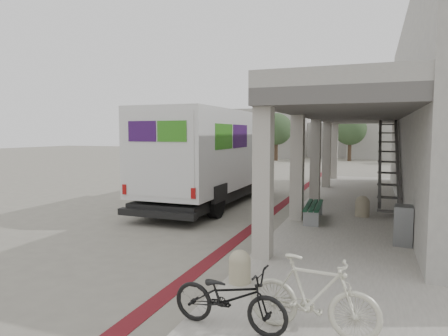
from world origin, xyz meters
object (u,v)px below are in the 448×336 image
at_px(fedex_truck, 210,155).
at_px(bicycle_black, 229,297).
at_px(bicycle_cream, 313,295).
at_px(utility_cabinet, 404,225).
at_px(bench, 313,209).

height_order(fedex_truck, bicycle_black, fedex_truck).
bearing_deg(bicycle_cream, utility_cabinet, -12.15).
bearing_deg(utility_cabinet, fedex_truck, 154.74).
bearing_deg(fedex_truck, utility_cabinet, -30.44).
bearing_deg(utility_cabinet, bicycle_cream, -100.03).
distance_m(fedex_truck, bicycle_black, 10.31).
distance_m(fedex_truck, bench, 4.95).
xyz_separation_m(utility_cabinet, bicycle_black, (-2.50, -5.34, -0.03)).
bearing_deg(bicycle_black, bicycle_cream, -72.80).
relative_size(bench, utility_cabinet, 2.22).
distance_m(fedex_truck, bicycle_cream, 10.57).
distance_m(fedex_truck, utility_cabinet, 7.89).
height_order(bench, bicycle_cream, bicycle_cream).
height_order(utility_cabinet, bicycle_black, utility_cabinet).
bearing_deg(fedex_truck, bicycle_black, -65.49).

